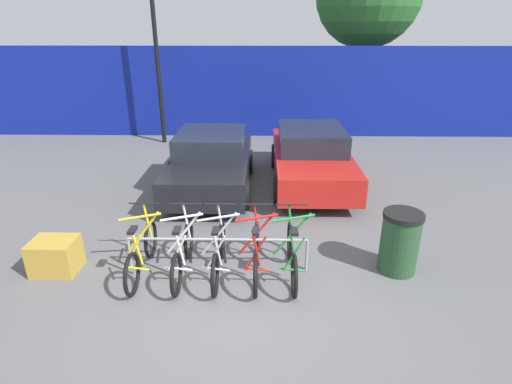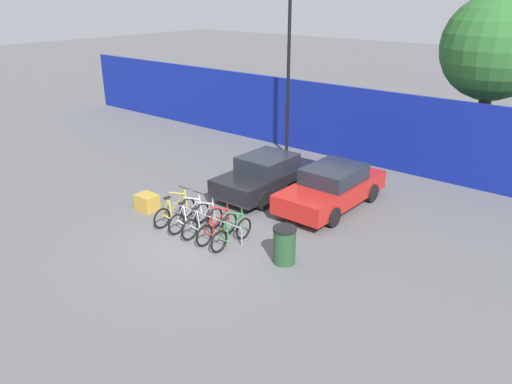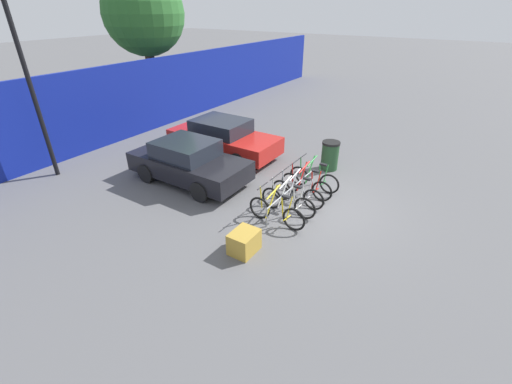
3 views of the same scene
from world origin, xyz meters
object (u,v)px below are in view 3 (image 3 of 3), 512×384
at_px(car_red, 223,138).
at_px(bicycle_yellow, 276,212).
at_px(bicycle_silver, 297,193).
at_px(bicycle_green, 314,178).
at_px(tree_behind_hoarding, 144,14).
at_px(bicycle_red, 306,185).
at_px(trash_bin, 330,155).
at_px(cargo_crate, 244,242).
at_px(car_black, 189,162).
at_px(bike_rack, 292,190).
at_px(lamp_post, 17,44).
at_px(bicycle_white, 288,202).

bearing_deg(car_red, bicycle_yellow, -126.64).
bearing_deg(bicycle_silver, bicycle_green, 1.09).
distance_m(bicycle_yellow, tree_behind_hoarding, 12.98).
xyz_separation_m(bicycle_red, car_red, (1.30, 4.19, 0.31)).
relative_size(trash_bin, cargo_crate, 1.47).
distance_m(bicycle_yellow, car_black, 3.81).
bearing_deg(bicycle_red, trash_bin, 4.00).
xyz_separation_m(bike_rack, tree_behind_hoarding, (4.53, 10.62, 4.33)).
bearing_deg(lamp_post, bicycle_red, -67.35).
distance_m(bicycle_green, car_red, 4.27).
bearing_deg(bicycle_yellow, bicycle_green, -0.23).
xyz_separation_m(bicycle_yellow, car_red, (3.12, 4.19, 0.31)).
relative_size(car_black, car_red, 0.92).
bearing_deg(bicycle_red, lamp_post, 112.22).
height_order(bicycle_white, car_black, car_black).
bearing_deg(cargo_crate, bicycle_white, -1.47).
xyz_separation_m(bike_rack, car_black, (-0.52, 3.58, 0.22)).
relative_size(car_black, tree_behind_hoarding, 0.59).
relative_size(bicycle_silver, bicycle_green, 1.00).
distance_m(bicycle_white, bicycle_silver, 0.57).
bearing_deg(lamp_post, car_red, -39.27).
relative_size(lamp_post, cargo_crate, 11.02).
xyz_separation_m(car_black, cargo_crate, (-2.10, -3.68, -0.42)).
height_order(car_red, trash_bin, car_red).
bearing_deg(bicycle_silver, car_black, 99.53).
xyz_separation_m(bicycle_silver, car_red, (1.89, 4.19, 0.31)).
bearing_deg(car_red, cargo_crate, -137.72).
bearing_deg(trash_bin, bicycle_silver, -176.48).
distance_m(bike_rack, bicycle_silver, 0.18).
relative_size(car_black, trash_bin, 3.91).
xyz_separation_m(bicycle_silver, tree_behind_hoarding, (4.50, 10.77, 4.43)).
distance_m(bicycle_yellow, trash_bin, 4.12).
bearing_deg(bicycle_yellow, lamp_post, 100.48).
height_order(bicycle_yellow, bicycle_silver, same).
relative_size(car_black, cargo_crate, 5.76).
bearing_deg(tree_behind_hoarding, bicycle_green, -107.21).
bearing_deg(bicycle_silver, cargo_crate, 179.94).
distance_m(trash_bin, tree_behind_hoarding, 11.54).
xyz_separation_m(bicycle_red, tree_behind_hoarding, (3.90, 10.77, 4.43)).
xyz_separation_m(car_black, car_red, (2.45, 0.46, 0.00)).
xyz_separation_m(car_black, trash_bin, (3.44, -3.55, -0.17)).
bearing_deg(car_red, bicycle_white, -120.45).
height_order(bicycle_silver, bicycle_red, same).
bearing_deg(bicycle_green, car_black, 114.54).
distance_m(bike_rack, cargo_crate, 2.63).
bearing_deg(bicycle_white, car_red, 55.74).
distance_m(lamp_post, cargo_crate, 8.85).
bearing_deg(bicycle_yellow, car_black, 79.57).
bearing_deg(bicycle_white, lamp_post, 101.36).
distance_m(bicycle_green, car_black, 4.12).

